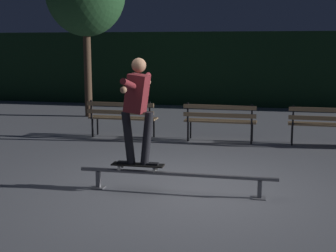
{
  "coord_description": "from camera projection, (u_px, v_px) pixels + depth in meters",
  "views": [
    {
      "loc": [
        1.23,
        -6.73,
        2.14
      ],
      "look_at": [
        -0.29,
        0.56,
        0.85
      ],
      "focal_mm": 50.16,
      "sensor_mm": 36.0,
      "label": 1
    }
  ],
  "objects": [
    {
      "name": "hedge_backdrop",
      "position": [
        231.0,
        69.0,
        16.77
      ],
      "size": [
        24.0,
        1.2,
        2.59
      ],
      "primitive_type": "cube",
      "color": "black",
      "rests_on": "ground"
    },
    {
      "name": "grind_rail",
      "position": [
        176.0,
        177.0,
        6.83
      ],
      "size": [
        2.93,
        0.18,
        0.32
      ],
      "color": "slate",
      "rests_on": "ground"
    },
    {
      "name": "park_bench_leftmost",
      "position": [
        122.0,
        115.0,
        10.86
      ],
      "size": [
        1.61,
        0.46,
        0.88
      ],
      "color": "black",
      "rests_on": "ground"
    },
    {
      "name": "ground_plane",
      "position": [
        179.0,
        188.0,
        7.1
      ],
      "size": [
        90.0,
        90.0,
        0.0
      ],
      "primitive_type": "plane",
      "color": "slate"
    },
    {
      "name": "park_bench_left_center",
      "position": [
        220.0,
        118.0,
        10.4
      ],
      "size": [
        1.61,
        0.46,
        0.88
      ],
      "color": "black",
      "rests_on": "ground"
    },
    {
      "name": "park_bench_right_center",
      "position": [
        327.0,
        122.0,
        9.94
      ],
      "size": [
        1.61,
        0.46,
        0.88
      ],
      "color": "black",
      "rests_on": "ground"
    },
    {
      "name": "skateboard",
      "position": [
        138.0,
        165.0,
        6.92
      ],
      "size": [
        0.78,
        0.2,
        0.09
      ],
      "color": "black",
      "rests_on": "grind_rail"
    },
    {
      "name": "skateboarder",
      "position": [
        137.0,
        102.0,
        6.76
      ],
      "size": [
        0.62,
        1.41,
        1.56
      ],
      "color": "black",
      "rests_on": "skateboard"
    }
  ]
}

